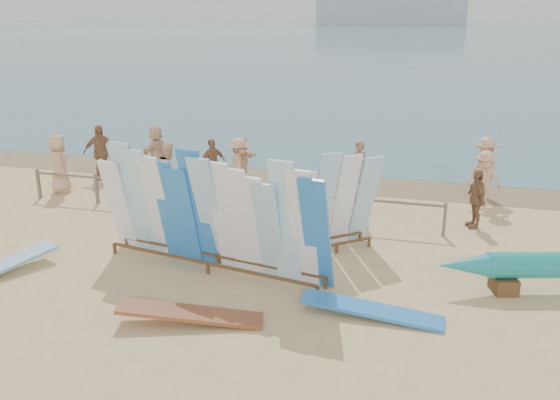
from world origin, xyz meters
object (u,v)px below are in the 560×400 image
(vendor_table, at_px, (304,232))
(beachgoer_2, at_px, (169,171))
(flat_board_d, at_px, (371,316))
(beachgoer_8, at_px, (352,182))
(flat_board_c, at_px, (191,322))
(beachgoer_0, at_px, (59,164))
(beach_chair_left, at_px, (217,200))
(beachgoer_9, at_px, (484,167))
(beachgoer_5, at_px, (242,161))
(beachgoer_11, at_px, (156,150))
(beachgoer_4, at_px, (213,163))
(side_surfboard_rack, at_px, (335,205))
(beachgoer_extra_1, at_px, (100,152))
(main_surfboard_rack, at_px, (211,217))
(beachgoer_7, at_px, (358,167))
(beachgoer_10, at_px, (476,199))
(beach_chair_right, at_px, (282,199))
(stroller, at_px, (315,200))
(beachgoer_6, at_px, (350,188))
(beachgoer_extra_0, at_px, (484,180))
(beachgoer_3, at_px, (240,166))

(vendor_table, distance_m, beachgoer_2, 5.53)
(flat_board_d, distance_m, beachgoer_8, 6.37)
(flat_board_c, height_order, beachgoer_0, beachgoer_0)
(beachgoer_0, bearing_deg, beach_chair_left, -133.21)
(flat_board_d, bearing_deg, beachgoer_9, -13.85)
(beachgoer_0, bearing_deg, beachgoer_5, -107.09)
(beachgoer_11, distance_m, beachgoer_4, 2.56)
(flat_board_d, height_order, beachgoer_5, beachgoer_5)
(side_surfboard_rack, xyz_separation_m, beachgoer_11, (-7.19, 5.06, -0.27))
(vendor_table, xyz_separation_m, beachgoer_extra_1, (-8.04, 4.14, 0.52))
(main_surfboard_rack, height_order, beachgoer_9, main_surfboard_rack)
(beachgoer_7, bearing_deg, beachgoer_10, -4.62)
(beach_chair_left, height_order, beachgoer_11, beachgoer_11)
(beachgoer_2, distance_m, beachgoer_5, 2.67)
(beach_chair_left, height_order, beach_chair_right, beach_chair_right)
(stroller, relative_size, beachgoer_extra_1, 0.61)
(beachgoer_7, relative_size, beachgoer_8, 1.04)
(flat_board_d, relative_size, beachgoer_8, 1.68)
(vendor_table, relative_size, beachgoer_11, 0.72)
(flat_board_c, height_order, beachgoer_6, beachgoer_6)
(flat_board_c, relative_size, beach_chair_left, 3.44)
(beachgoer_extra_1, distance_m, beachgoer_8, 8.73)
(beachgoer_6, bearing_deg, beachgoer_9, -123.11)
(beachgoer_7, xyz_separation_m, beachgoer_5, (-3.83, 0.04, -0.05))
(beach_chair_left, bearing_deg, stroller, 9.80)
(beachgoer_2, bearing_deg, beachgoer_0, 85.31)
(beachgoer_extra_0, distance_m, beachgoer_11, 10.82)
(beach_chair_left, bearing_deg, beachgoer_0, -173.85)
(flat_board_c, xyz_separation_m, beachgoer_0, (-7.23, 6.47, 0.92))
(stroller, bearing_deg, vendor_table, -105.08)
(flat_board_c, xyz_separation_m, beachgoer_10, (5.25, 6.67, 0.79))
(side_surfboard_rack, height_order, beach_chair_left, side_surfboard_rack)
(beachgoer_5, bearing_deg, beach_chair_right, -133.04)
(vendor_table, xyz_separation_m, flat_board_d, (2.00, -2.89, -0.41))
(beachgoer_3, height_order, beachgoer_extra_0, beachgoer_3)
(flat_board_c, xyz_separation_m, beachgoer_5, (-2.00, 8.87, 0.79))
(stroller, xyz_separation_m, beachgoer_11, (-6.22, 2.74, 0.41))
(beachgoer_extra_1, distance_m, beachgoer_11, 1.86)
(beachgoer_2, relative_size, beachgoer_5, 1.11)
(main_surfboard_rack, distance_m, beach_chair_left, 4.45)
(beachgoer_6, bearing_deg, beachgoer_3, -5.36)
(stroller, height_order, beachgoer_9, beachgoer_9)
(beachgoer_4, bearing_deg, main_surfboard_rack, 60.00)
(stroller, bearing_deg, beachgoer_10, -18.39)
(flat_board_c, height_order, stroller, stroller)
(vendor_table, relative_size, beachgoer_5, 0.78)
(beachgoer_8, relative_size, beachgoer_6, 0.89)
(vendor_table, relative_size, beachgoer_6, 0.69)
(vendor_table, distance_m, beachgoer_extra_1, 9.06)
(stroller, relative_size, beachgoer_10, 0.71)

